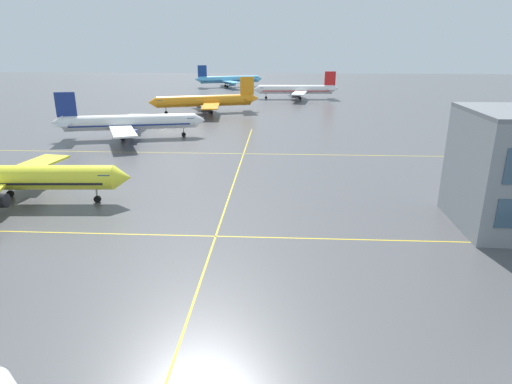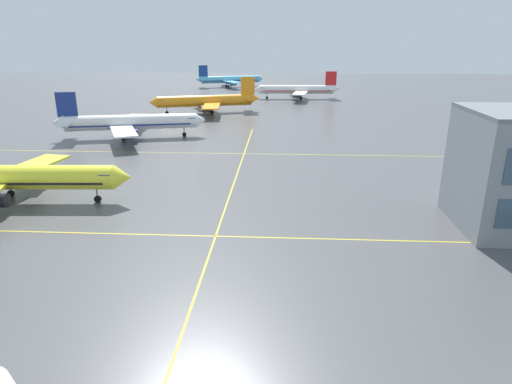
{
  "view_description": "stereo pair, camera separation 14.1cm",
  "coord_description": "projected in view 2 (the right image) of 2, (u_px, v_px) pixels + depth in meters",
  "views": [
    {
      "loc": [
        7.36,
        -9.55,
        21.81
      ],
      "look_at": [
        4.45,
        42.43,
        3.94
      ],
      "focal_mm": 31.34,
      "sensor_mm": 36.0,
      "label": 1
    },
    {
      "loc": [
        7.5,
        -9.54,
        21.81
      ],
      "look_at": [
        4.45,
        42.43,
        3.94
      ],
      "focal_mm": 31.34,
      "sensor_mm": 36.0,
      "label": 2
    }
  ],
  "objects": [
    {
      "name": "taxiway_markings",
      "position": [
        216.0,
        236.0,
        52.11
      ],
      "size": [
        161.5,
        131.05,
        0.01
      ],
      "color": "yellow",
      "rests_on": "ground"
    },
    {
      "name": "airliner_third_row",
      "position": [
        129.0,
        122.0,
        102.38
      ],
      "size": [
        34.37,
        29.18,
        10.75
      ],
      "color": "white",
      "rests_on": "ground"
    },
    {
      "name": "airliner_distant_taxiway",
      "position": [
        230.0,
        80.0,
        212.66
      ],
      "size": [
        32.03,
        27.43,
        10.26
      ],
      "color": "#5BB7E5",
      "rests_on": "ground"
    },
    {
      "name": "airliner_far_left_stand",
      "position": [
        207.0,
        101.0,
        137.95
      ],
      "size": [
        33.72,
        28.78,
        10.69
      ],
      "color": "orange",
      "rests_on": "ground"
    },
    {
      "name": "airliner_far_right_stand",
      "position": [
        298.0,
        90.0,
        170.53
      ],
      "size": [
        32.88,
        28.34,
        10.23
      ],
      "color": "white",
      "rests_on": "ground"
    },
    {
      "name": "airliner_second_row",
      "position": [
        7.0,
        178.0,
        61.78
      ],
      "size": [
        34.08,
        29.36,
        10.6
      ],
      "color": "yellow",
      "rests_on": "ground"
    }
  ]
}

